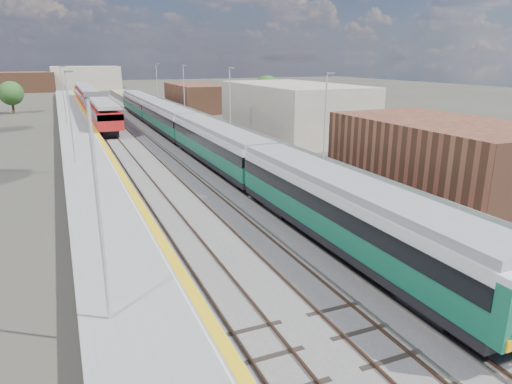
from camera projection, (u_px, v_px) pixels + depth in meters
ground at (158, 137)px, 56.51m from camera, size 320.00×320.00×0.00m
ballast_bed at (137, 135)px, 57.85m from camera, size 10.50×155.00×0.06m
tracks at (139, 133)px, 59.54m from camera, size 8.96×160.00×0.17m
platform_right at (194, 128)px, 60.55m from camera, size 4.70×155.00×8.52m
platform_left at (79, 135)px, 55.13m from camera, size 4.30×155.00×8.52m
buildings at (23, 53)px, 124.74m from camera, size 72.00×185.50×40.00m
green_train at (188, 128)px, 48.83m from camera, size 2.88×80.10×3.17m
red_train at (91, 100)px, 80.70m from camera, size 3.04×61.66×3.84m
tree_c at (11, 93)px, 79.58m from camera, size 4.16×4.16×5.64m
tree_d at (267, 90)px, 80.05m from camera, size 4.86×4.86×6.58m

